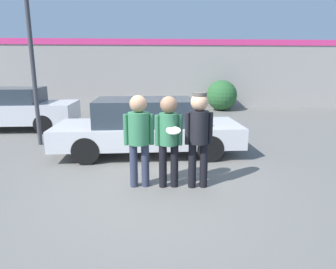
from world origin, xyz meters
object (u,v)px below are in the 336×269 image
at_px(parked_car_near, 147,126).
at_px(shrub, 222,95).
at_px(person_left, 139,132).
at_px(street_lamp, 38,26).
at_px(person_middle_with_frisbee, 169,134).
at_px(parked_car_far, 10,108).
at_px(person_right, 199,131).

relative_size(parked_car_near, shrub, 3.06).
distance_m(person_left, street_lamp, 4.90).
xyz_separation_m(person_middle_with_frisbee, parked_car_far, (-5.37, 5.78, -0.29)).
bearing_deg(person_right, parked_car_far, 135.44).
distance_m(person_right, shrub, 10.34).
height_order(person_left, shrub, person_left).
height_order(parked_car_far, shrub, shrub).
bearing_deg(shrub, person_right, -106.38).
bearing_deg(parked_car_far, parked_car_near, -34.95).
distance_m(person_left, parked_car_far, 7.48).
relative_size(person_middle_with_frisbee, parked_car_near, 0.37).
distance_m(person_right, parked_car_near, 2.57).
bearing_deg(street_lamp, shrub, 43.56).
relative_size(street_lamp, shrub, 3.44).
relative_size(person_left, person_middle_with_frisbee, 1.01).
distance_m(street_lamp, shrub, 9.70).
height_order(parked_car_far, street_lamp, street_lamp).
distance_m(person_right, street_lamp, 5.65).
bearing_deg(person_middle_with_frisbee, person_right, -5.52).
height_order(parked_car_near, shrub, shrub).
xyz_separation_m(parked_car_far, street_lamp, (2.06, -2.36, 2.56)).
bearing_deg(person_middle_with_frisbee, street_lamp, 134.09).
xyz_separation_m(person_middle_with_frisbee, person_right, (0.55, -0.05, 0.06)).
xyz_separation_m(street_lamp, shrub, (6.78, 6.45, -2.54)).
xyz_separation_m(parked_car_near, shrub, (3.87, 7.56, 0.05)).
bearing_deg(parked_car_far, person_middle_with_frisbee, -47.10).
bearing_deg(shrub, person_middle_with_frisbee, -109.37).
relative_size(person_middle_with_frisbee, street_lamp, 0.33).
height_order(street_lamp, shrub, street_lamp).
distance_m(person_middle_with_frisbee, street_lamp, 5.28).
bearing_deg(shrub, parked_car_far, -155.16).
bearing_deg(parked_car_near, shrub, 62.90).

